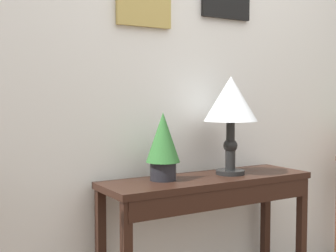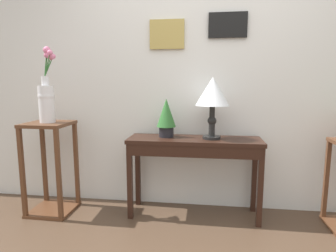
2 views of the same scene
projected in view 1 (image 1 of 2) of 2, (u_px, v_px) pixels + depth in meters
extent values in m
cube|color=silver|center=(188.00, 58.00, 2.70)|extent=(9.00, 0.10, 2.80)
cube|color=tan|center=(144.00, 1.00, 2.46)|extent=(0.33, 0.02, 0.27)
cube|color=#60B163|center=(145.00, 1.00, 2.45)|extent=(0.26, 0.01, 0.22)
cube|color=black|center=(226.00, 0.00, 2.74)|extent=(0.35, 0.02, 0.22)
cube|color=tan|center=(227.00, 0.00, 2.74)|extent=(0.28, 0.01, 0.18)
cube|color=black|center=(208.00, 180.00, 2.48)|extent=(1.20, 0.37, 0.03)
cube|color=black|center=(227.00, 198.00, 2.35)|extent=(1.14, 0.03, 0.10)
cube|color=black|center=(301.00, 237.00, 2.67)|extent=(0.04, 0.04, 0.70)
cube|color=black|center=(265.00, 225.00, 2.93)|extent=(0.04, 0.04, 0.70)
cylinder|color=black|center=(230.00, 172.00, 2.56)|extent=(0.16, 0.16, 0.02)
cylinder|color=black|center=(230.00, 158.00, 2.55)|extent=(0.06, 0.06, 0.14)
sphere|color=black|center=(230.00, 146.00, 2.55)|extent=(0.08, 0.08, 0.08)
cylinder|color=black|center=(230.00, 133.00, 2.55)|extent=(0.05, 0.05, 0.14)
cone|color=silver|center=(231.00, 99.00, 2.53)|extent=(0.30, 0.30, 0.25)
cylinder|color=black|center=(163.00, 171.00, 2.38)|extent=(0.14, 0.14, 0.10)
cone|color=#2D662D|center=(163.00, 137.00, 2.36)|extent=(0.18, 0.18, 0.26)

